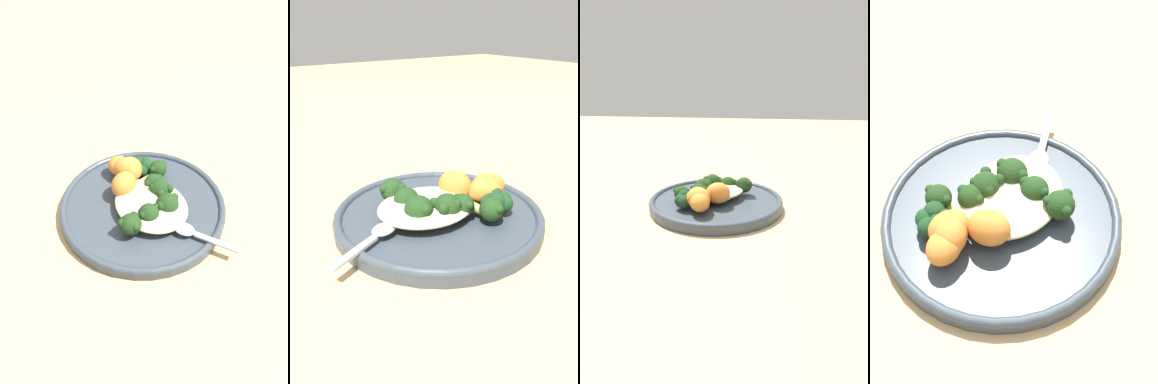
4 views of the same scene
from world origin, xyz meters
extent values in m
plane|color=tan|center=(0.00, 0.00, 0.00)|extent=(4.00, 4.00, 0.00)
cylinder|color=#38424C|center=(0.01, -0.02, 0.01)|extent=(0.28, 0.28, 0.02)
torus|color=#38424C|center=(0.01, -0.02, 0.02)|extent=(0.28, 0.28, 0.01)
ellipsoid|color=beige|center=(-0.01, -0.02, 0.03)|extent=(0.13, 0.11, 0.02)
ellipsoid|color=#9EBC66|center=(0.01, 0.01, 0.03)|extent=(0.09, 0.07, 0.02)
sphere|color=#1E3D19|center=(-0.03, 0.04, 0.04)|extent=(0.03, 0.03, 0.03)
sphere|color=#1E3D19|center=(-0.02, 0.05, 0.05)|extent=(0.01, 0.01, 0.01)
sphere|color=#1E3D19|center=(-0.04, 0.04, 0.05)|extent=(0.01, 0.01, 0.01)
sphere|color=#1E3D19|center=(-0.02, 0.02, 0.05)|extent=(0.01, 0.01, 0.01)
ellipsoid|color=#9EBC66|center=(0.01, -0.01, 0.03)|extent=(0.08, 0.03, 0.02)
sphere|color=#1E3D19|center=(-0.03, 0.00, 0.04)|extent=(0.03, 0.03, 0.03)
sphere|color=#1E3D19|center=(-0.03, 0.01, 0.05)|extent=(0.01, 0.01, 0.01)
sphere|color=#1E3D19|center=(-0.03, -0.01, 0.05)|extent=(0.01, 0.01, 0.01)
ellipsoid|color=#9EBC66|center=(0.01, -0.02, 0.03)|extent=(0.09, 0.05, 0.02)
sphere|color=#1E3D19|center=(-0.03, -0.04, 0.04)|extent=(0.04, 0.04, 0.04)
sphere|color=#1E3D19|center=(-0.03, -0.02, 0.05)|extent=(0.01, 0.01, 0.01)
sphere|color=#1E3D19|center=(-0.03, -0.05, 0.05)|extent=(0.01, 0.01, 0.01)
ellipsoid|color=#9EBC66|center=(0.02, -0.03, 0.03)|extent=(0.05, 0.05, 0.01)
sphere|color=#1E3D19|center=(0.00, -0.05, 0.04)|extent=(0.04, 0.04, 0.04)
sphere|color=#1E3D19|center=(0.01, -0.04, 0.05)|extent=(0.01, 0.01, 0.01)
sphere|color=#1E3D19|center=(-0.01, -0.04, 0.05)|extent=(0.01, 0.01, 0.01)
sphere|color=#1E3D19|center=(-0.01, -0.06, 0.05)|extent=(0.01, 0.01, 0.01)
sphere|color=#1E3D19|center=(0.01, -0.06, 0.05)|extent=(0.01, 0.01, 0.01)
ellipsoid|color=#9EBC66|center=(0.03, -0.02, 0.03)|extent=(0.04, 0.07, 0.01)
sphere|color=#1E3D19|center=(0.02, -0.05, 0.04)|extent=(0.03, 0.03, 0.03)
sphere|color=#1E3D19|center=(0.02, -0.04, 0.04)|extent=(0.01, 0.01, 0.01)
sphere|color=#1E3D19|center=(0.02, -0.07, 0.04)|extent=(0.01, 0.01, 0.01)
ellipsoid|color=#9EBC66|center=(0.04, -0.03, 0.03)|extent=(0.02, 0.10, 0.01)
sphere|color=#1E3D19|center=(0.04, -0.08, 0.04)|extent=(0.03, 0.03, 0.03)
sphere|color=#1E3D19|center=(0.04, -0.07, 0.04)|extent=(0.01, 0.01, 0.01)
sphere|color=#1E3D19|center=(0.04, -0.10, 0.04)|extent=(0.01, 0.01, 0.01)
ellipsoid|color=orange|center=(0.09, -0.03, 0.04)|extent=(0.05, 0.04, 0.04)
ellipsoid|color=orange|center=(0.07, -0.04, 0.04)|extent=(0.06, 0.05, 0.04)
ellipsoid|color=orange|center=(0.08, -0.04, 0.04)|extent=(0.06, 0.06, 0.04)
ellipsoid|color=orange|center=(0.05, -0.01, 0.04)|extent=(0.05, 0.06, 0.04)
sphere|color=#193D1E|center=(0.08, -0.07, 0.03)|extent=(0.02, 0.02, 0.02)
sphere|color=#193D1E|center=(0.07, -0.06, 0.04)|extent=(0.02, 0.02, 0.02)
sphere|color=#193D1E|center=(0.06, -0.06, 0.03)|extent=(0.02, 0.02, 0.02)
sphere|color=#193D1E|center=(0.06, -0.07, 0.04)|extent=(0.02, 0.02, 0.02)
sphere|color=#193D1E|center=(0.07, -0.08, 0.03)|extent=(0.02, 0.02, 0.02)
cube|color=#B7B7BC|center=(-0.13, -0.05, 0.02)|extent=(0.07, 0.04, 0.00)
ellipsoid|color=#B7B7BC|center=(-0.08, -0.03, 0.03)|extent=(0.04, 0.04, 0.01)
camera|label=1|loc=(-0.33, 0.26, 0.48)|focal=35.00mm
camera|label=2|loc=(-0.26, -0.38, 0.26)|focal=35.00mm
camera|label=3|loc=(0.60, 0.10, 0.24)|focal=28.00mm
camera|label=4|loc=(0.30, 0.21, 0.52)|focal=50.00mm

